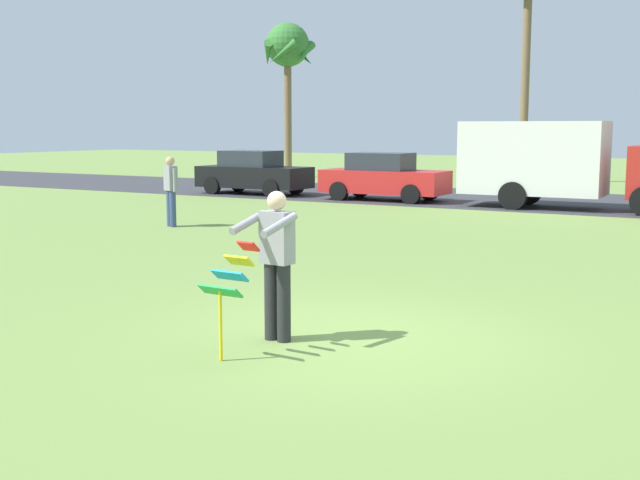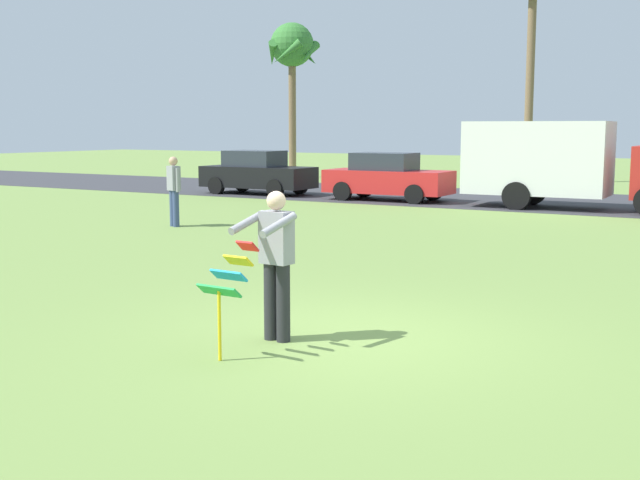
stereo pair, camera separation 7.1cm
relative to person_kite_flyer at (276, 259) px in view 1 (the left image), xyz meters
The scene contains 9 objects.
ground_plane 1.24m from the person_kite_flyer, 39.95° to the left, with size 120.00×120.00×0.00m, color olive.
road_strip 19.50m from the person_kite_flyer, 88.19° to the left, with size 120.00×8.00×0.01m, color #38383D.
person_kite_flyer is the anchor object (origin of this frame).
kite_held 0.82m from the person_kite_flyer, 94.79° to the right, with size 0.52×0.65×1.22m.
parked_car_black 20.75m from the person_kite_flyer, 124.65° to the left, with size 4.23×1.89×1.60m.
parked_car_red 18.28m from the person_kite_flyer, 110.95° to the left, with size 4.21×1.85×1.60m.
parked_truck_red_cab 17.09m from the person_kite_flyer, 92.32° to the left, with size 6.73×2.20×2.62m.
palm_tree_left_near 31.28m from the person_kite_flyer, 121.23° to the left, with size 2.58×2.71×7.45m.
person_walker_near 11.30m from the person_kite_flyer, 135.62° to the left, with size 0.52×0.36×1.73m.
Camera 1 is at (4.26, -8.19, 2.44)m, focal length 45.41 mm.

